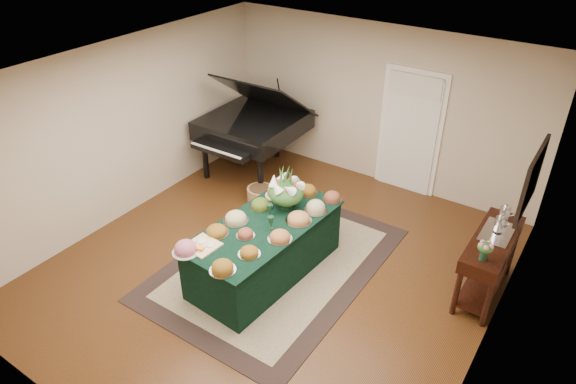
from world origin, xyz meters
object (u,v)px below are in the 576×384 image
Objects in this scene: mahogany_sideboard at (491,251)px; floral_centerpiece at (286,189)px; buffet_table at (265,249)px; grand_piano at (253,124)px.

floral_centerpiece is at bearing -163.35° from mahogany_sideboard.
buffet_table is 4.64× the size of floral_centerpiece.
buffet_table is at bearing -154.02° from mahogany_sideboard.
mahogany_sideboard is (2.54, 1.24, 0.27)m from buffet_table.
mahogany_sideboard is (4.35, -0.92, -0.26)m from grand_piano.
buffet_table is at bearing -91.30° from floral_centerpiece.
buffet_table is 0.83m from floral_centerpiece.
mahogany_sideboard reaches higher than buffet_table.
grand_piano is at bearing 137.35° from floral_centerpiece.
floral_centerpiece reaches higher than buffet_table.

